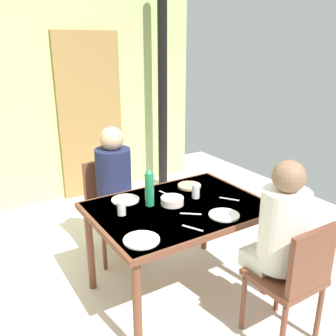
% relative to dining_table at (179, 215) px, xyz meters
% --- Properties ---
extents(ground_plane, '(5.89, 5.89, 0.00)m').
position_rel_dining_table_xyz_m(ground_plane, '(-0.44, 0.08, -0.66)').
color(ground_plane, silver).
extents(wall_back, '(4.15, 0.10, 2.63)m').
position_rel_dining_table_xyz_m(wall_back, '(-0.44, 2.34, 0.66)').
color(wall_back, '#AEC577').
rests_on(wall_back, ground_plane).
extents(door_wooden, '(0.80, 0.05, 2.00)m').
position_rel_dining_table_xyz_m(door_wooden, '(0.20, 2.26, 0.34)').
color(door_wooden, olive).
rests_on(door_wooden, ground_plane).
extents(stove_pipe_column, '(0.12, 0.12, 2.63)m').
position_rel_dining_table_xyz_m(stove_pipe_column, '(1.08, 1.99, 0.66)').
color(stove_pipe_column, black).
rests_on(stove_pipe_column, ground_plane).
extents(dining_table, '(1.26, 0.93, 0.74)m').
position_rel_dining_table_xyz_m(dining_table, '(0.00, 0.00, 0.00)').
color(dining_table, brown).
rests_on(dining_table, ground_plane).
extents(chair_near_diner, '(0.40, 0.40, 0.87)m').
position_rel_dining_table_xyz_m(chair_near_diner, '(0.32, -0.82, -0.16)').
color(chair_near_diner, brown).
rests_on(chair_near_diner, ground_plane).
extents(chair_far_diner, '(0.40, 0.40, 0.87)m').
position_rel_dining_table_xyz_m(chair_far_diner, '(-0.21, 0.82, -0.16)').
color(chair_far_diner, brown).
rests_on(chair_far_diner, ground_plane).
extents(person_near_diner, '(0.30, 0.37, 0.77)m').
position_rel_dining_table_xyz_m(person_near_diner, '(0.32, -0.68, 0.12)').
color(person_near_diner, silver).
rests_on(person_near_diner, ground_plane).
extents(person_far_diner, '(0.30, 0.37, 0.77)m').
position_rel_dining_table_xyz_m(person_far_diner, '(-0.21, 0.68, 0.12)').
color(person_far_diner, '#182341').
rests_on(person_far_diner, ground_plane).
extents(water_bottle_green_near, '(0.07, 0.07, 0.29)m').
position_rel_dining_table_xyz_m(water_bottle_green_near, '(-0.17, 0.13, 0.21)').
color(water_bottle_green_near, '#218353').
rests_on(water_bottle_green_near, dining_table).
extents(serving_bowl_center, '(0.17, 0.17, 0.05)m').
position_rel_dining_table_xyz_m(serving_bowl_center, '(-0.03, 0.05, 0.10)').
color(serving_bowl_center, silver).
rests_on(serving_bowl_center, dining_table).
extents(dinner_plate_near_left, '(0.21, 0.21, 0.01)m').
position_rel_dining_table_xyz_m(dinner_plate_near_left, '(0.17, -0.30, 0.08)').
color(dinner_plate_near_left, white).
rests_on(dinner_plate_near_left, dining_table).
extents(dinner_plate_near_right, '(0.22, 0.22, 0.01)m').
position_rel_dining_table_xyz_m(dinner_plate_near_right, '(-0.47, -0.30, 0.08)').
color(dinner_plate_near_right, white).
rests_on(dinner_plate_near_right, dining_table).
extents(dinner_plate_far_center, '(0.21, 0.21, 0.01)m').
position_rel_dining_table_xyz_m(dinner_plate_far_center, '(-0.29, 0.30, 0.08)').
color(dinner_plate_far_center, white).
rests_on(dinner_plate_far_center, dining_table).
extents(drinking_glass_by_near_diner, '(0.06, 0.06, 0.11)m').
position_rel_dining_table_xyz_m(drinking_glass_by_near_diner, '(0.19, 0.06, 0.13)').
color(drinking_glass_by_near_diner, silver).
rests_on(drinking_glass_by_near_diner, dining_table).
extents(drinking_glass_by_far_diner, '(0.06, 0.06, 0.10)m').
position_rel_dining_table_xyz_m(drinking_glass_by_far_diner, '(-0.42, 0.09, 0.12)').
color(drinking_glass_by_far_diner, silver).
rests_on(drinking_glass_by_far_diner, dining_table).
extents(bread_plate_sliced, '(0.19, 0.19, 0.02)m').
position_rel_dining_table_xyz_m(bread_plate_sliced, '(0.28, 0.26, 0.08)').
color(bread_plate_sliced, '#DBB77A').
rests_on(bread_plate_sliced, dining_table).
extents(cutlery_knife_near, '(0.08, 0.14, 0.00)m').
position_rel_dining_table_xyz_m(cutlery_knife_near, '(-0.12, -0.33, 0.08)').
color(cutlery_knife_near, silver).
rests_on(cutlery_knife_near, dining_table).
extents(cutlery_fork_near, '(0.10, 0.13, 0.00)m').
position_rel_dining_table_xyz_m(cutlery_fork_near, '(0.39, -0.11, 0.08)').
color(cutlery_fork_near, silver).
rests_on(cutlery_fork_near, dining_table).
extents(cutlery_knife_far, '(0.13, 0.11, 0.00)m').
position_rel_dining_table_xyz_m(cutlery_knife_far, '(-0.00, -0.16, 0.08)').
color(cutlery_knife_far, silver).
rests_on(cutlery_knife_far, dining_table).
extents(cutlery_fork_far, '(0.04, 0.15, 0.00)m').
position_rel_dining_table_xyz_m(cutlery_fork_far, '(0.04, 0.24, 0.08)').
color(cutlery_fork_far, silver).
rests_on(cutlery_fork_far, dining_table).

